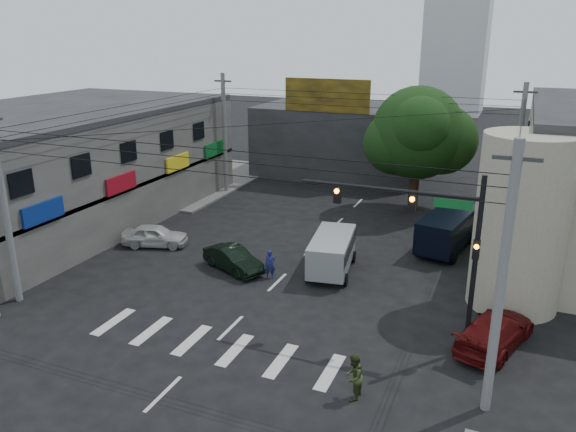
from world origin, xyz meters
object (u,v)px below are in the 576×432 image
Objects in this scene: utility_pole_near_right at (501,284)px; traffic_officer at (270,265)px; navy_van at (447,232)px; utility_pole_far_left at (225,134)px; silver_minivan at (332,254)px; street_tree at (418,133)px; white_compact at (155,236)px; pedestrian_olive at (353,377)px; traffic_gantry at (432,231)px; utility_pole_near_left at (4,207)px; maroon_sedan at (495,331)px; dark_sedan at (233,259)px; utility_pole_far_right at (517,156)px.

utility_pole_near_right reaches higher than traffic_officer.
navy_van is at bearing 16.73° from traffic_officer.
utility_pole_far_left is 1.91× the size of silver_minivan.
white_compact is at bearing -134.21° from street_tree.
street_tree is 14.56m from utility_pole_far_left.
traffic_gantry is at bearing 163.70° from pedestrian_olive.
white_compact is (-16.55, 4.93, -4.18)m from traffic_gantry.
pedestrian_olive reaches higher than white_compact.
utility_pole_near_left is at bearing 180.00° from utility_pole_near_right.
silver_minivan is (10.83, 0.45, 0.33)m from white_compact.
utility_pole_far_left is 1.61× the size of navy_van.
utility_pole_far_left reaches higher than street_tree.
utility_pole_near_right is 1.81× the size of maroon_sedan.
street_tree is 5.69× the size of traffic_officer.
dark_sedan is 6.10m from white_compact.
silver_minivan is 7.61m from navy_van.
traffic_gantry is at bearing -49.36° from traffic_officer.
street_tree is at bearing 101.99° from traffic_gantry.
silver_minivan is (-8.39, 8.87, -3.62)m from utility_pole_near_right.
utility_pole_far_left reaches higher than dark_sedan.
street_tree is 1.21× the size of traffic_gantry.
traffic_officer is at bearing -107.13° from street_tree.
utility_pole_near_left and utility_pole_far_right have the same top height.
utility_pole_far_left is at bearing 90.00° from utility_pole_near_left.
utility_pole_near_left reaches higher than dark_sedan.
pedestrian_olive is (16.71, -21.67, -3.74)m from utility_pole_far_left.
traffic_officer is at bearing 158.35° from traffic_gantry.
utility_pole_near_right is 15.54m from dark_sedan.
navy_van is 3.31× the size of pedestrian_olive.
utility_pole_near_right is 5.81m from pedestrian_olive.
utility_pole_far_right is at bearing -44.57° from silver_minivan.
silver_minivan reaches higher than dark_sedan.
street_tree is 16.70m from dark_sedan.
street_tree is 1.81× the size of silver_minivan.
utility_pole_far_right is at bearing 44.31° from utility_pole_near_left.
pedestrian_olive is at bearing -109.08° from traffic_gantry.
utility_pole_near_left reaches higher than traffic_officer.
utility_pole_far_right is 23.04m from white_compact.
street_tree is at bearing -0.52° from dark_sedan.
navy_van is at bearing -118.12° from utility_pole_far_right.
dark_sedan is 2.27m from traffic_officer.
silver_minivan is at bearing -105.88° from white_compact.
utility_pole_near_left is at bearing -169.20° from traffic_gantry.
traffic_gantry is at bearing 10.80° from utility_pole_near_left.
traffic_gantry is 0.78× the size of utility_pole_near_left.
maroon_sedan is (0.00, -16.22, -3.92)m from utility_pole_far_right.
navy_van is 10.92m from traffic_officer.
dark_sedan is 13.56m from maroon_sedan.
navy_van is at bearing -18.79° from utility_pole_far_left.
utility_pole_near_right is at bearing -145.32° from silver_minivan.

